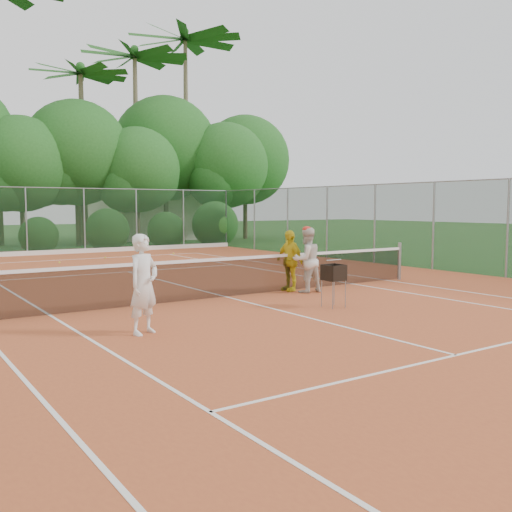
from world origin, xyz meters
The scene contains 15 objects.
ground centered at (0.00, 0.00, 0.00)m, with size 120.00×120.00×0.00m, color #224D1B.
clay_court centered at (0.00, 0.00, 0.01)m, with size 18.00×36.00×0.02m, color #B45229.
club_building centered at (9.00, 24.00, 1.50)m, with size 8.00×5.00×3.00m, color beige.
tennis_net centered at (0.00, 0.00, 0.53)m, with size 11.97×0.10×1.10m.
player_white centered at (-3.20, -2.53, 0.87)m, with size 0.62×0.41×1.71m, color white.
player_center_grp centered at (2.07, -0.41, 0.85)m, with size 0.83×0.66×1.67m.
player_yellow centered at (1.87, 0.04, 0.80)m, with size 0.92×0.38×1.56m, color yellow.
ball_hopper centered at (1.20, -2.39, 0.75)m, with size 0.40×0.40×0.92m.
stray_ball_a centered at (1.07, 11.64, 0.05)m, with size 0.07×0.07×0.07m, color #C1E034.
stray_ball_b centered at (-1.09, 10.58, 0.05)m, with size 0.07×0.07×0.07m, color #D3EA36.
stray_ball_c centered at (4.35, 11.91, 0.05)m, with size 0.07×0.07×0.07m, color yellow.
court_markings centered at (0.00, 0.00, 0.02)m, with size 11.03×23.83×0.01m.
fence_back centered at (0.00, 15.00, 1.52)m, with size 18.07×0.07×3.00m.
fence_right centered at (9.00, -1.50, 1.52)m, with size 0.07×33.07×3.00m.
tropical_treeline centered at (1.43, 20.22, 5.11)m, with size 32.10×8.49×15.03m.
Camera 1 is at (-6.98, -11.51, 2.19)m, focal length 40.00 mm.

